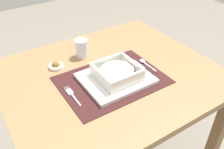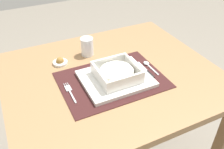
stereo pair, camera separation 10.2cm
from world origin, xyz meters
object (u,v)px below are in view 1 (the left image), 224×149
dining_table (110,91)px  porridge_bowl (117,73)px  butter_knife (144,68)px  drinking_glass (82,49)px  fork (72,94)px  spoon (144,62)px  condiment_saucer (56,66)px

dining_table → porridge_bowl: bearing=-95.7°
butter_knife → drinking_glass: size_ratio=1.51×
fork → drinking_glass: bearing=54.8°
spoon → butter_knife: spoon is taller
porridge_bowl → drinking_glass: (-0.03, 0.25, -0.00)m
condiment_saucer → dining_table: bearing=-43.1°
condiment_saucer → drinking_glass: bearing=9.1°
porridge_bowl → condiment_saucer: (-0.18, 0.23, -0.03)m
spoon → butter_knife: 0.05m
fork → porridge_bowl: bearing=-4.6°
drinking_glass → spoon: bearing=-45.4°
dining_table → drinking_glass: bearing=101.3°
porridge_bowl → drinking_glass: drinking_glass is taller
drinking_glass → condiment_saucer: drinking_glass is taller
spoon → drinking_glass: drinking_glass is taller
fork → condiment_saucer: condiment_saucer is taller
butter_knife → condiment_saucer: size_ratio=2.00×
spoon → dining_table: bearing=170.4°
fork → spoon: 0.38m
dining_table → drinking_glass: (-0.04, 0.19, 0.14)m
butter_knife → drinking_glass: bearing=126.4°
butter_knife → drinking_glass: (-0.18, 0.25, 0.03)m
dining_table → spoon: spoon is taller
spoon → drinking_glass: (-0.21, 0.21, 0.03)m
drinking_glass → dining_table: bearing=-78.7°
dining_table → condiment_saucer: 0.27m
drinking_glass → condiment_saucer: size_ratio=1.32×
fork → condiment_saucer: (0.02, 0.21, 0.00)m
dining_table → spoon: (0.17, -0.02, 0.11)m
condiment_saucer → spoon: bearing=-28.3°
fork → spoon: spoon is taller
drinking_glass → porridge_bowl: bearing=-82.7°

